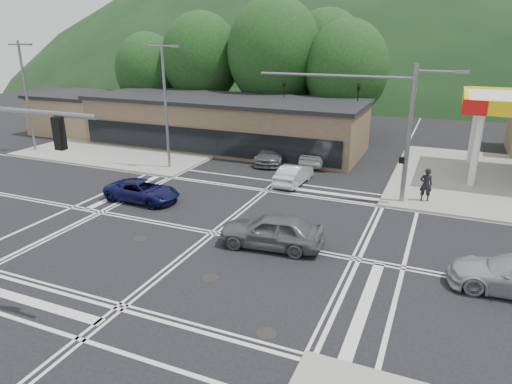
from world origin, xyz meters
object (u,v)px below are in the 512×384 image
at_px(car_queue_a, 294,174).
at_px(car_grey_center, 272,231).
at_px(car_blue_west, 142,191).
at_px(pedestrian, 426,185).
at_px(car_queue_b, 319,153).
at_px(car_northbound, 273,152).

bearing_deg(car_queue_a, car_grey_center, 105.21).
relative_size(car_blue_west, pedestrian, 2.31).
relative_size(car_queue_b, car_northbound, 0.93).
relative_size(car_blue_west, car_northbound, 0.89).
xyz_separation_m(car_grey_center, car_queue_b, (-1.98, 15.06, -0.01)).
bearing_deg(car_blue_west, car_queue_b, -30.16).
bearing_deg(car_blue_west, car_queue_a, -46.71).
bearing_deg(car_grey_center, car_blue_west, -112.81).
bearing_deg(pedestrian, car_blue_west, 11.04).
relative_size(car_grey_center, car_queue_a, 1.21).
distance_m(car_queue_a, car_northbound, 5.72).
distance_m(car_blue_west, car_grey_center, 9.75).
xyz_separation_m(car_northbound, pedestrian, (11.57, -5.04, 0.39)).
distance_m(car_northbound, pedestrian, 12.62).
relative_size(car_blue_west, car_queue_a, 1.14).
bearing_deg(car_northbound, car_queue_a, -64.28).
bearing_deg(car_grey_center, car_northbound, -165.29).
bearing_deg(pedestrian, car_northbound, -34.51).
relative_size(car_queue_b, pedestrian, 2.42).
bearing_deg(car_queue_b, pedestrian, 144.81).
distance_m(car_blue_west, pedestrian, 16.75).
relative_size(car_blue_west, car_grey_center, 0.94).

